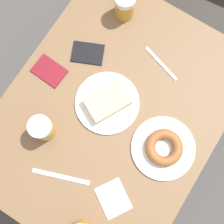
{
  "coord_description": "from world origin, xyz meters",
  "views": [
    {
      "loc": [
        0.13,
        -0.2,
        1.89
      ],
      "look_at": [
        0.0,
        0.0,
        0.73
      ],
      "focal_mm": 50.0,
      "sensor_mm": 36.0,
      "label": 1
    }
  ],
  "objects": [
    {
      "name": "beer_mug_right",
      "position": [
        -0.18,
        0.38,
        0.77
      ],
      "size": [
        0.08,
        0.08,
        0.12
      ],
      "color": "#C68C23",
      "rests_on": "table"
    },
    {
      "name": "beer_mug_center",
      "position": [
        -0.18,
        -0.19,
        0.77
      ],
      "size": [
        0.08,
        0.08,
        0.12
      ],
      "color": "#C68C23",
      "rests_on": "table"
    },
    {
      "name": "ground_plane",
      "position": [
        0.0,
        0.0,
        0.0
      ],
      "size": [
        8.0,
        8.0,
        0.0
      ],
      "primitive_type": "plane",
      "color": "#474442"
    },
    {
      "name": "passport_near_edge",
      "position": [
        -0.3,
        0.01,
        0.71
      ],
      "size": [
        0.13,
        0.1,
        0.01
      ],
      "rotation": [
        0.0,
        0.0,
        1.51
      ],
      "color": "maroon",
      "rests_on": "table"
    },
    {
      "name": "passport_far_edge",
      "position": [
        -0.21,
        0.15,
        0.71
      ],
      "size": [
        0.15,
        0.13,
        0.01
      ],
      "rotation": [
        0.0,
        0.0,
        1.99
      ],
      "color": "black",
      "rests_on": "table"
    },
    {
      "name": "knife",
      "position": [
        -0.03,
        -0.3,
        0.71
      ],
      "size": [
        0.21,
        0.09,
        0.0
      ],
      "rotation": [
        0.0,
        0.0,
        5.06
      ],
      "color": "silver",
      "rests_on": "table"
    },
    {
      "name": "table",
      "position": [
        0.0,
        0.0,
        0.65
      ],
      "size": [
        0.8,
        1.04,
        0.71
      ],
      "color": "brown",
      "rests_on": "ground_plane"
    },
    {
      "name": "plate_with_cake",
      "position": [
        -0.04,
        0.02,
        0.73
      ],
      "size": [
        0.25,
        0.25,
        0.05
      ],
      "color": "white",
      "rests_on": "table"
    },
    {
      "name": "plate_with_donut",
      "position": [
        0.23,
        -0.01,
        0.73
      ],
      "size": [
        0.24,
        0.24,
        0.05
      ],
      "color": "white",
      "rests_on": "table"
    },
    {
      "name": "napkin_folded",
      "position": [
        0.17,
        -0.27,
        0.71
      ],
      "size": [
        0.16,
        0.15,
        0.0
      ],
      "rotation": [
        0.0,
        0.0,
        2.58
      ],
      "color": "white",
      "rests_on": "table"
    },
    {
      "name": "fork",
      "position": [
        0.06,
        0.27,
        0.71
      ],
      "size": [
        0.17,
        0.06,
        0.0
      ],
      "rotation": [
        0.0,
        0.0,
        4.41
      ],
      "color": "silver",
      "rests_on": "table"
    }
  ]
}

